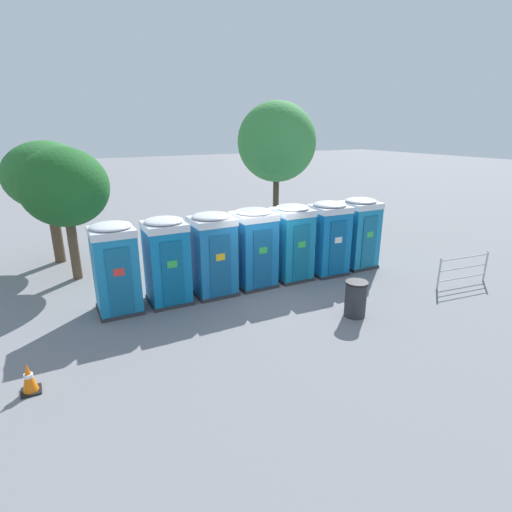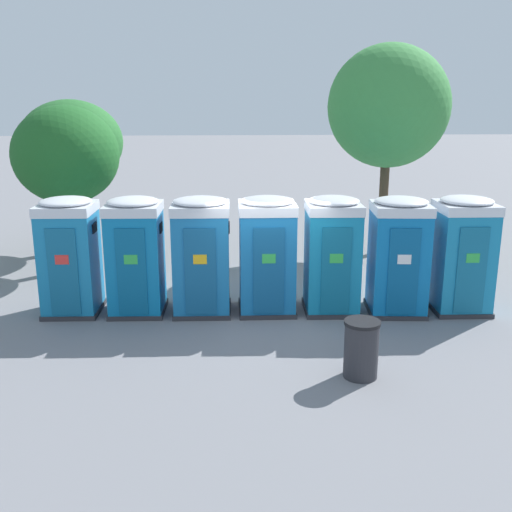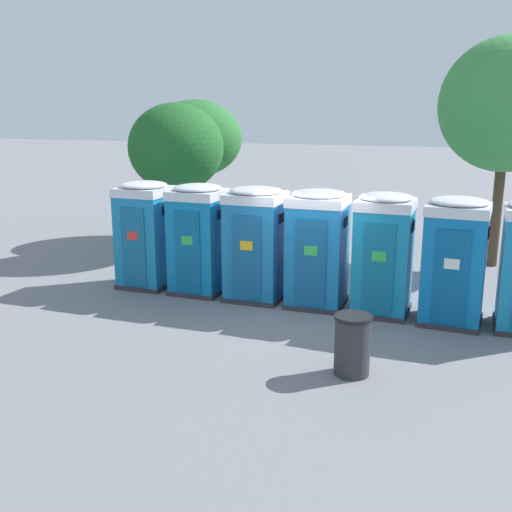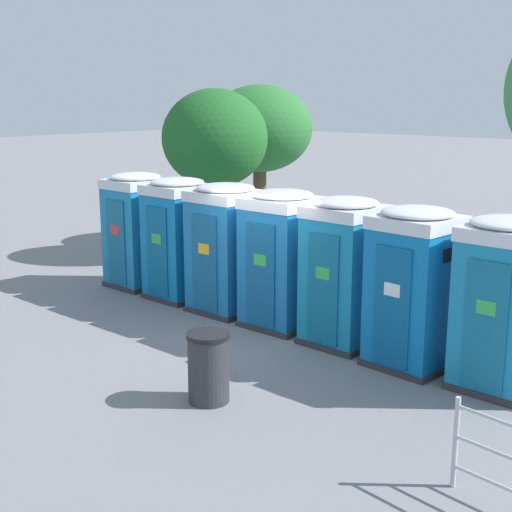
# 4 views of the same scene
# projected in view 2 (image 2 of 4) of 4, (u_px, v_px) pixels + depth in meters

# --- Properties ---
(ground_plane) EXTENTS (120.00, 120.00, 0.00)m
(ground_plane) POSITION_uv_depth(u_px,v_px,m) (267.00, 313.00, 13.05)
(ground_plane) COLOR slate
(portapotty_0) EXTENTS (1.19, 1.22, 2.54)m
(portapotty_0) POSITION_uv_depth(u_px,v_px,m) (70.00, 255.00, 12.81)
(portapotty_0) COLOR #2D2D33
(portapotty_0) RESTS_ON ground
(portapotty_1) EXTENTS (1.19, 1.22, 2.54)m
(portapotty_1) POSITION_uv_depth(u_px,v_px,m) (136.00, 255.00, 12.82)
(portapotty_1) COLOR #2D2D33
(portapotty_1) RESTS_ON ground
(portapotty_2) EXTENTS (1.25, 1.21, 2.54)m
(portapotty_2) POSITION_uv_depth(u_px,v_px,m) (201.00, 255.00, 12.84)
(portapotty_2) COLOR #2D2D33
(portapotty_2) RESTS_ON ground
(portapotty_3) EXTENTS (1.23, 1.21, 2.54)m
(portapotty_3) POSITION_uv_depth(u_px,v_px,m) (267.00, 254.00, 12.89)
(portapotty_3) COLOR #2D2D33
(portapotty_3) RESTS_ON ground
(portapotty_4) EXTENTS (1.19, 1.23, 2.54)m
(portapotty_4) POSITION_uv_depth(u_px,v_px,m) (332.00, 254.00, 12.91)
(portapotty_4) COLOR #2D2D33
(portapotty_4) RESTS_ON ground
(portapotty_5) EXTENTS (1.29, 1.28, 2.54)m
(portapotty_5) POSITION_uv_depth(u_px,v_px,m) (398.00, 255.00, 12.83)
(portapotty_5) COLOR #2D2D33
(portapotty_5) RESTS_ON ground
(portapotty_6) EXTENTS (1.21, 1.22, 2.54)m
(portapotty_6) POSITION_uv_depth(u_px,v_px,m) (462.00, 254.00, 12.93)
(portapotty_6) COLOR #2D2D33
(portapotty_6) RESTS_ON ground
(street_tree_0) EXTENTS (2.73, 2.73, 4.37)m
(street_tree_0) POSITION_uv_depth(u_px,v_px,m) (66.00, 156.00, 15.50)
(street_tree_0) COLOR brown
(street_tree_0) RESTS_ON ground
(street_tree_1) EXTENTS (2.99, 2.99, 4.49)m
(street_tree_1) POSITION_uv_depth(u_px,v_px,m) (71.00, 143.00, 17.60)
(street_tree_1) COLOR brown
(street_tree_1) RESTS_ON ground
(street_tree_2) EXTENTS (3.45, 3.45, 6.03)m
(street_tree_2) POSITION_uv_depth(u_px,v_px,m) (388.00, 107.00, 17.00)
(street_tree_2) COLOR #4C3826
(street_tree_2) RESTS_ON ground
(trash_can) EXTENTS (0.61, 0.61, 1.00)m
(trash_can) POSITION_uv_depth(u_px,v_px,m) (361.00, 349.00, 10.00)
(trash_can) COLOR #2D2D33
(trash_can) RESTS_ON ground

